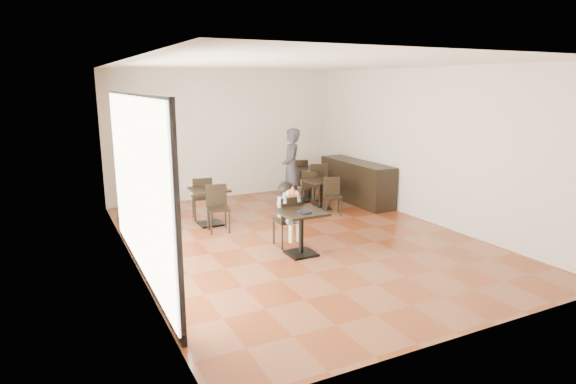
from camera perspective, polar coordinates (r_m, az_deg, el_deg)
floor at (r=9.12m, az=1.40°, el=-5.59°), size 6.00×8.00×0.01m
ceiling at (r=8.66m, az=1.52°, el=14.95°), size 6.00×8.00×0.01m
wall_back at (r=12.39m, az=-7.37°, el=6.77°), size 6.00×0.01×3.20m
wall_front at (r=5.61m, az=21.12°, el=-1.18°), size 6.00×0.01×3.20m
wall_left at (r=7.81m, az=-18.37°, el=2.76°), size 0.01×8.00×3.20m
wall_right at (r=10.49m, az=16.13°, el=5.31°), size 0.01×8.00×3.20m
storefront_window at (r=7.36m, az=-17.44°, el=0.66°), size 0.04×4.50×2.60m
child_table at (r=8.19m, az=1.58°, el=-4.89°), size 0.73×0.73×0.77m
child_chair at (r=8.64m, az=-0.15°, el=-3.41°), size 0.42×0.42×0.93m
child at (r=8.61m, az=-0.15°, el=-2.64°), size 0.42×0.58×1.17m
plate at (r=8.00m, az=1.94°, el=-2.39°), size 0.26×0.26×0.02m
pizza_slice at (r=8.34m, az=0.43°, el=-0.12°), size 0.27×0.21×0.06m
adult_patron at (r=11.38m, az=0.39°, el=2.91°), size 0.66×0.79×1.85m
cafe_table_mid at (r=11.18m, az=3.82°, el=-0.33°), size 0.85×0.85×0.69m
cafe_table_left at (r=10.05m, az=-9.26°, el=-1.73°), size 0.82×0.82×0.77m
cafe_table_back at (r=12.04m, az=2.49°, el=0.92°), size 0.99×0.99×0.81m
chair_mid_a at (r=11.63m, az=2.45°, el=0.55°), size 0.49×0.49×0.83m
chair_mid_b at (r=10.70m, az=5.31°, el=-0.56°), size 0.49×0.49×0.83m
chair_left_a at (r=10.55m, az=-10.18°, el=-0.65°), size 0.47×0.47×0.92m
chair_left_b at (r=9.53m, az=-8.27°, el=-2.02°), size 0.47×0.47×0.92m
chair_back_a at (r=12.50m, az=1.27°, el=1.75°), size 0.57×0.57×0.97m
chair_back_b at (r=11.56m, az=3.83°, el=0.82°), size 0.57×0.57×0.97m
service_counter at (r=11.99m, az=8.10°, el=1.23°), size 0.60×2.40×1.00m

